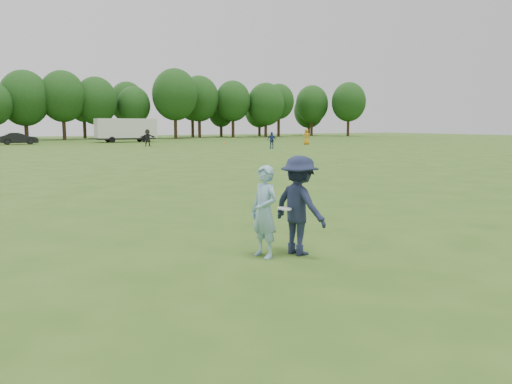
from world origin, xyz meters
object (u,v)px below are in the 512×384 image
Objects in this scene: car_f at (19,139)px; field_cone at (225,143)px; player_far_d at (148,138)px; thrower at (264,212)px; defender at (299,205)px; player_far_c at (307,137)px; cargo_trailer at (126,129)px; player_far_b at (272,140)px.

car_f is 24.96m from field_cone.
player_far_d is at bearing -138.93° from car_f.
thrower is 0.71m from defender.
field_cone is (21.86, 48.34, -0.80)m from defender.
thrower is 0.90× the size of player_far_c.
player_far_c is 6.41× the size of field_cone.
field_cone is 15.32m from cargo_trailer.
player_far_d is (11.55, 46.77, 0.01)m from defender.
defender is at bearing -101.96° from cargo_trailer.
cargo_trailer is (12.84, 60.61, 0.83)m from defender.
player_far_b is 0.19× the size of cargo_trailer.
player_far_c is at bearing -49.46° from cargo_trailer.
field_cone is at bearing -35.92° from defender.
car_f is 13.54m from cargo_trailer.
player_far_b is at bearing -140.33° from car_f.
player_far_c is at bearing -46.90° from defender.
cargo_trailer reaches higher than defender.
car_f is at bearing -11.02° from defender.
cargo_trailer is (-8.25, 24.75, 0.93)m from player_far_b.
player_far_b is at bearing -93.54° from field_cone.
cargo_trailer reaches higher than thrower.
player_far_b is at bearing -71.57° from cargo_trailer.
field_cone is at bearing 143.92° from thrower.
car_f is at bearing 139.72° from player_far_d.
defender is (0.69, -0.15, 0.08)m from thrower.
thrower reaches higher than field_cone.
cargo_trailer reaches higher than field_cone.
player_far_d is at bearing 8.07° from player_far_c.
car_f is at bearing -5.88° from player_far_c.
thrower is at bearing -115.07° from field_cone.
defender is at bearing 66.61° from thrower.
cargo_trailer is (13.43, 1.36, 1.06)m from car_f.
cargo_trailer is at bearing 126.32° from field_cone.
cargo_trailer is (-16.46, 19.25, 0.81)m from player_far_c.
player_far_b is 14.49m from player_far_d.
field_cone is at bearing 139.14° from player_far_b.
thrower is at bearing 78.98° from player_far_c.
defender reaches higher than player_far_b.
player_far_b is (21.08, 35.86, -0.11)m from defender.
car_f is at bearing 168.90° from thrower.
defender is 0.99× the size of player_far_d.
player_far_b reaches higher than field_cone.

